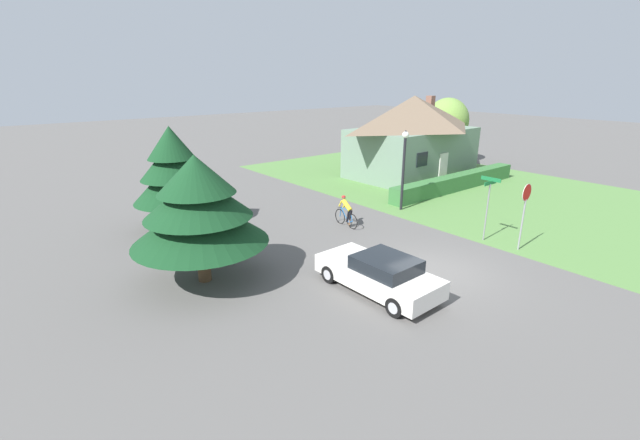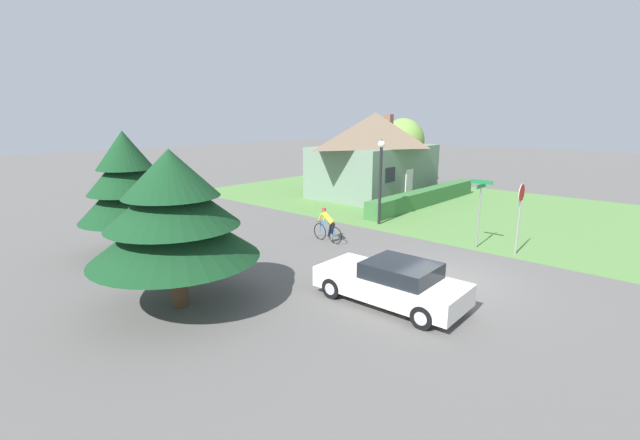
{
  "view_description": "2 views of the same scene",
  "coord_description": "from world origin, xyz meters",
  "px_view_note": "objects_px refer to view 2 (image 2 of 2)",
  "views": [
    {
      "loc": [
        -12.37,
        -8.61,
        6.87
      ],
      "look_at": [
        -2.42,
        3.71,
        1.56
      ],
      "focal_mm": 24.0,
      "sensor_mm": 36.0,
      "label": 1
    },
    {
      "loc": [
        -12.74,
        -5.99,
        5.28
      ],
      "look_at": [
        -1.05,
        4.52,
        1.52
      ],
      "focal_mm": 24.0,
      "sensor_mm": 36.0,
      "label": 2
    }
  ],
  "objects_px": {
    "cottage_house": "(375,153)",
    "conifer_tall_far": "(127,182)",
    "street_name_sign": "(480,202)",
    "conifer_tall_near": "(173,213)",
    "stop_sign": "(520,205)",
    "cyclist": "(328,226)",
    "sedan_left_lane": "(392,283)",
    "street_lamp": "(381,170)",
    "deciduous_tree_right": "(403,141)"
  },
  "relations": [
    {
      "from": "cottage_house",
      "to": "conifer_tall_far",
      "type": "xyz_separation_m",
      "value": [
        -17.64,
        -0.73,
        -0.07
      ]
    },
    {
      "from": "street_name_sign",
      "to": "conifer_tall_near",
      "type": "relative_size",
      "value": 0.61
    },
    {
      "from": "stop_sign",
      "to": "cyclist",
      "type": "bearing_deg",
      "value": -63.59
    },
    {
      "from": "cyclist",
      "to": "stop_sign",
      "type": "bearing_deg",
      "value": -148.39
    },
    {
      "from": "stop_sign",
      "to": "conifer_tall_far",
      "type": "relative_size",
      "value": 0.59
    },
    {
      "from": "cyclist",
      "to": "conifer_tall_near",
      "type": "distance_m",
      "value": 8.17
    },
    {
      "from": "cottage_house",
      "to": "street_name_sign",
      "type": "relative_size",
      "value": 3.37
    },
    {
      "from": "sedan_left_lane",
      "to": "stop_sign",
      "type": "distance_m",
      "value": 7.42
    },
    {
      "from": "cyclist",
      "to": "conifer_tall_near",
      "type": "bearing_deg",
      "value": 102.06
    },
    {
      "from": "cottage_house",
      "to": "cyclist",
      "type": "height_order",
      "value": "cottage_house"
    },
    {
      "from": "street_lamp",
      "to": "stop_sign",
      "type": "bearing_deg",
      "value": -94.55
    },
    {
      "from": "street_name_sign",
      "to": "conifer_tall_near",
      "type": "height_order",
      "value": "conifer_tall_near"
    },
    {
      "from": "cottage_house",
      "to": "street_lamp",
      "type": "xyz_separation_m",
      "value": [
        -7.06,
        -5.28,
        -0.18
      ]
    },
    {
      "from": "deciduous_tree_right",
      "to": "cottage_house",
      "type": "bearing_deg",
      "value": -165.71
    },
    {
      "from": "cottage_house",
      "to": "street_lamp",
      "type": "distance_m",
      "value": 8.82
    },
    {
      "from": "conifer_tall_near",
      "to": "deciduous_tree_right",
      "type": "bearing_deg",
      "value": 17.87
    },
    {
      "from": "street_name_sign",
      "to": "conifer_tall_far",
      "type": "height_order",
      "value": "conifer_tall_far"
    },
    {
      "from": "cyclist",
      "to": "conifer_tall_far",
      "type": "distance_m",
      "value": 8.25
    },
    {
      "from": "deciduous_tree_right",
      "to": "conifer_tall_far",
      "type": "bearing_deg",
      "value": -174.42
    },
    {
      "from": "cottage_house",
      "to": "cyclist",
      "type": "distance_m",
      "value": 12.62
    },
    {
      "from": "cottage_house",
      "to": "conifer_tall_far",
      "type": "height_order",
      "value": "cottage_house"
    },
    {
      "from": "sedan_left_lane",
      "to": "deciduous_tree_right",
      "type": "distance_m",
      "value": 24.79
    },
    {
      "from": "conifer_tall_near",
      "to": "deciduous_tree_right",
      "type": "height_order",
      "value": "deciduous_tree_right"
    },
    {
      "from": "street_name_sign",
      "to": "deciduous_tree_right",
      "type": "relative_size",
      "value": 0.54
    },
    {
      "from": "conifer_tall_far",
      "to": "sedan_left_lane",
      "type": "bearing_deg",
      "value": -74.56
    },
    {
      "from": "street_lamp",
      "to": "deciduous_tree_right",
      "type": "height_order",
      "value": "deciduous_tree_right"
    },
    {
      "from": "sedan_left_lane",
      "to": "conifer_tall_near",
      "type": "xyz_separation_m",
      "value": [
        -4.21,
        4.45,
        2.11
      ]
    },
    {
      "from": "cyclist",
      "to": "street_name_sign",
      "type": "height_order",
      "value": "street_name_sign"
    },
    {
      "from": "cottage_house",
      "to": "stop_sign",
      "type": "xyz_separation_m",
      "value": [
        -7.6,
        -12.15,
        -0.92
      ]
    },
    {
      "from": "sedan_left_lane",
      "to": "cyclist",
      "type": "xyz_separation_m",
      "value": [
        3.62,
        5.6,
        0.07
      ]
    },
    {
      "from": "cottage_house",
      "to": "conifer_tall_near",
      "type": "xyz_separation_m",
      "value": [
        -19.01,
        -6.56,
        -0.19
      ]
    },
    {
      "from": "street_lamp",
      "to": "deciduous_tree_right",
      "type": "distance_m",
      "value": 15.09
    },
    {
      "from": "sedan_left_lane",
      "to": "cyclist",
      "type": "relative_size",
      "value": 2.6
    },
    {
      "from": "cyclist",
      "to": "deciduous_tree_right",
      "type": "height_order",
      "value": "deciduous_tree_right"
    },
    {
      "from": "street_lamp",
      "to": "deciduous_tree_right",
      "type": "xyz_separation_m",
      "value": [
        13.4,
        6.9,
        0.68
      ]
    },
    {
      "from": "conifer_tall_near",
      "to": "conifer_tall_far",
      "type": "height_order",
      "value": "conifer_tall_far"
    },
    {
      "from": "cottage_house",
      "to": "deciduous_tree_right",
      "type": "relative_size",
      "value": 1.82
    },
    {
      "from": "sedan_left_lane",
      "to": "cottage_house",
      "type": "bearing_deg",
      "value": -54.81
    },
    {
      "from": "stop_sign",
      "to": "conifer_tall_far",
      "type": "height_order",
      "value": "conifer_tall_far"
    },
    {
      "from": "street_lamp",
      "to": "street_name_sign",
      "type": "height_order",
      "value": "street_lamp"
    },
    {
      "from": "sedan_left_lane",
      "to": "street_lamp",
      "type": "distance_m",
      "value": 9.86
    },
    {
      "from": "sedan_left_lane",
      "to": "cyclist",
      "type": "bearing_deg",
      "value": -34.26
    },
    {
      "from": "cyclist",
      "to": "street_lamp",
      "type": "bearing_deg",
      "value": -84.76
    },
    {
      "from": "street_lamp",
      "to": "conifer_tall_far",
      "type": "height_order",
      "value": "conifer_tall_far"
    },
    {
      "from": "sedan_left_lane",
      "to": "conifer_tall_far",
      "type": "distance_m",
      "value": 10.89
    },
    {
      "from": "cottage_house",
      "to": "street_lamp",
      "type": "bearing_deg",
      "value": -144.7
    },
    {
      "from": "sedan_left_lane",
      "to": "conifer_tall_near",
      "type": "bearing_deg",
      "value": 42.0
    },
    {
      "from": "stop_sign",
      "to": "street_name_sign",
      "type": "distance_m",
      "value": 1.53
    },
    {
      "from": "street_lamp",
      "to": "conifer_tall_near",
      "type": "height_order",
      "value": "conifer_tall_near"
    },
    {
      "from": "cottage_house",
      "to": "cyclist",
      "type": "relative_size",
      "value": 5.64
    }
  ]
}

